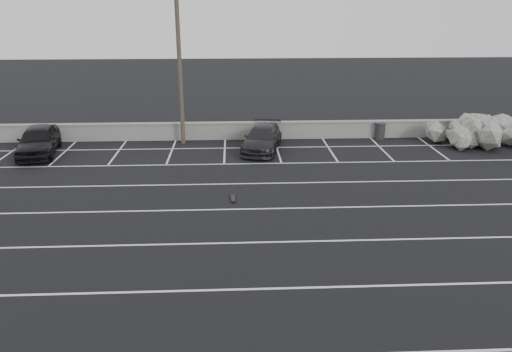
{
  "coord_description": "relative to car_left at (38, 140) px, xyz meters",
  "views": [
    {
      "loc": [
        1.5,
        -15.72,
        8.0
      ],
      "look_at": [
        2.44,
        4.21,
        1.0
      ],
      "focal_mm": 35.0,
      "sensor_mm": 36.0,
      "label": 1
    }
  ],
  "objects": [
    {
      "name": "riprap_pile",
      "position": [
        25.33,
        0.6,
        -0.17
      ],
      "size": [
        6.57,
        4.78,
        1.63
      ],
      "color": "#9F9C95",
      "rests_on": "ground"
    },
    {
      "name": "utility_pole",
      "position": [
        7.71,
        1.94,
        3.93
      ],
      "size": [
        1.25,
        0.25,
        9.35
      ],
      "color": "#4C4238",
      "rests_on": "ground"
    },
    {
      "name": "stall_lines",
      "position": [
        9.11,
        -6.85,
        -0.8
      ],
      "size": [
        36.0,
        20.05,
        0.01
      ],
      "color": "silver",
      "rests_on": "ground"
    },
    {
      "name": "ground",
      "position": [
        9.19,
        -11.26,
        -0.8
      ],
      "size": [
        120.0,
        120.0,
        0.0
      ],
      "primitive_type": "plane",
      "color": "black",
      "rests_on": "ground"
    },
    {
      "name": "seawall",
      "position": [
        9.19,
        2.74,
        -0.26
      ],
      "size": [
        50.0,
        0.45,
        1.06
      ],
      "color": "gray",
      "rests_on": "ground"
    },
    {
      "name": "trash_bin",
      "position": [
        19.69,
        2.34,
        -0.29
      ],
      "size": [
        0.87,
        0.87,
        1.0
      ],
      "rotation": [
        0.0,
        0.0,
        -0.43
      ],
      "color": "#27272A",
      "rests_on": "ground"
    },
    {
      "name": "skateboard",
      "position": [
        10.64,
        -7.23,
        -0.74
      ],
      "size": [
        0.21,
        0.68,
        0.08
      ],
      "rotation": [
        0.0,
        0.0,
        0.03
      ],
      "color": "black",
      "rests_on": "ground"
    },
    {
      "name": "car_left",
      "position": [
        0.0,
        0.0,
        0.0
      ],
      "size": [
        2.68,
        4.97,
        1.61
      ],
      "primitive_type": "imported",
      "rotation": [
        0.0,
        0.0,
        0.17
      ],
      "color": "black",
      "rests_on": "ground"
    },
    {
      "name": "car_right",
      "position": [
        12.32,
        0.27,
        -0.14
      ],
      "size": [
        2.8,
        4.89,
        1.33
      ],
      "primitive_type": "imported",
      "rotation": [
        0.0,
        0.0,
        -0.21
      ],
      "color": "black",
      "rests_on": "ground"
    }
  ]
}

